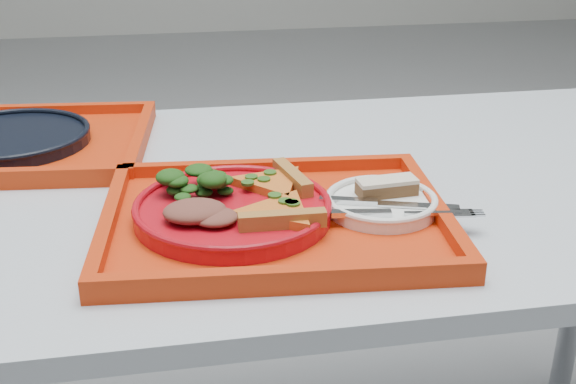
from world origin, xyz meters
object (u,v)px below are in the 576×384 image
at_px(dinner_plate, 233,212).
at_px(dessert_bar, 387,187).
at_px(navy_plate, 11,139).
at_px(tray_main, 275,222).
at_px(tray_far, 13,147).

distance_m(dinner_plate, dessert_bar, 0.21).
bearing_deg(navy_plate, dessert_bar, -32.18).
height_order(tray_main, tray_far, same).
bearing_deg(tray_main, dessert_bar, 11.67).
bearing_deg(tray_far, dessert_bar, -26.41).
xyz_separation_m(dinner_plate, navy_plate, (-0.34, 0.36, -0.00)).
bearing_deg(tray_main, dinner_plate, 174.50).
xyz_separation_m(tray_main, navy_plate, (-0.39, 0.37, 0.01)).
bearing_deg(tray_far, navy_plate, 0.00).
bearing_deg(dessert_bar, tray_main, -177.74).
bearing_deg(tray_main, navy_plate, 141.85).
xyz_separation_m(tray_far, dessert_bar, (0.55, -0.35, 0.03)).
height_order(navy_plate, dessert_bar, dessert_bar).
distance_m(tray_main, tray_far, 0.54).
bearing_deg(dinner_plate, dessert_bar, 2.43).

